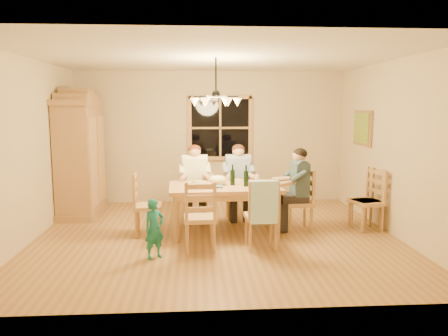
{
  "coord_description": "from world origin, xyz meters",
  "views": [
    {
      "loc": [
        -0.3,
        -6.54,
        1.98
      ],
      "look_at": [
        0.13,
        0.1,
        1.05
      ],
      "focal_mm": 35.0,
      "sensor_mm": 36.0,
      "label": 1
    }
  ],
  "objects": [
    {
      "name": "chair_far_right",
      "position": [
        0.44,
        1.0,
        0.3
      ],
      "size": [
        0.46,
        0.44,
        0.99
      ],
      "rotation": [
        0.0,
        0.0,
        3.19
      ],
      "color": "#AE764C",
      "rests_on": "floor"
    },
    {
      "name": "cloth_bundle",
      "position": [
        0.04,
        0.22,
        0.84
      ],
      "size": [
        0.28,
        0.22,
        0.15
      ],
      "primitive_type": "ellipsoid",
      "color": "beige",
      "rests_on": "dining_table"
    },
    {
      "name": "wall_back",
      "position": [
        0.0,
        2.5,
        1.35
      ],
      "size": [
        5.5,
        0.02,
        2.7
      ],
      "primitive_type": "cube",
      "color": "beige",
      "rests_on": "floor"
    },
    {
      "name": "towel",
      "position": [
        0.61,
        -0.81,
        0.7
      ],
      "size": [
        0.38,
        0.12,
        0.58
      ],
      "primitive_type": "cube",
      "rotation": [
        0.0,
        0.0,
        0.04
      ],
      "color": "#ADDEEA",
      "rests_on": "chair_near_right"
    },
    {
      "name": "wall_right",
      "position": [
        2.75,
        0.0,
        1.35
      ],
      "size": [
        0.02,
        5.0,
        2.7
      ],
      "primitive_type": "cube",
      "color": "beige",
      "rests_on": "floor"
    },
    {
      "name": "floor",
      "position": [
        0.0,
        0.0,
        0.0
      ],
      "size": [
        5.5,
        5.5,
        0.0
      ],
      "primitive_type": "plane",
      "color": "olive",
      "rests_on": "ground"
    },
    {
      "name": "chair_spare_back",
      "position": [
        2.45,
        0.26,
        0.3
      ],
      "size": [
        0.54,
        0.55,
        0.99
      ],
      "rotation": [
        0.0,
        0.0,
        1.88
      ],
      "color": "#AE764C",
      "rests_on": "floor"
    },
    {
      "name": "wall_left",
      "position": [
        -2.75,
        0.0,
        1.35
      ],
      "size": [
        0.02,
        5.0,
        2.7
      ],
      "primitive_type": "cube",
      "color": "beige",
      "rests_on": "floor"
    },
    {
      "name": "painting",
      "position": [
        2.71,
        1.2,
        1.6
      ],
      "size": [
        0.06,
        0.78,
        0.64
      ],
      "color": "#90623E",
      "rests_on": "wall_right"
    },
    {
      "name": "plate_woman",
      "position": [
        -0.28,
        0.41,
        0.77
      ],
      "size": [
        0.26,
        0.26,
        0.02
      ],
      "primitive_type": "cylinder",
      "color": "white",
      "rests_on": "dining_table"
    },
    {
      "name": "adult_slate_man",
      "position": [
        1.33,
        0.23,
        0.84
      ],
      "size": [
        0.44,
        0.41,
        0.87
      ],
      "rotation": [
        0.0,
        0.0,
        1.61
      ],
      "color": "#384C5A",
      "rests_on": "floor"
    },
    {
      "name": "child",
      "position": [
        -0.86,
        -0.95,
        0.4
      ],
      "size": [
        0.35,
        0.33,
        0.8
      ],
      "primitive_type": "imported",
      "rotation": [
        0.0,
        0.0,
        0.64
      ],
      "color": "#186F70",
      "rests_on": "floor"
    },
    {
      "name": "chair_near_right",
      "position": [
        0.6,
        -0.62,
        0.3
      ],
      "size": [
        0.46,
        0.44,
        0.99
      ],
      "rotation": [
        0.0,
        0.0,
        0.04
      ],
      "color": "#AE764C",
      "rests_on": "floor"
    },
    {
      "name": "chair_spare_front",
      "position": [
        2.45,
        0.18,
        0.3
      ],
      "size": [
        0.47,
        0.49,
        0.99
      ],
      "rotation": [
        0.0,
        0.0,
        1.69
      ],
      "color": "#AE764C",
      "rests_on": "floor"
    },
    {
      "name": "wine_glass_a",
      "position": [
        -0.05,
        0.42,
        0.83
      ],
      "size": [
        0.06,
        0.06,
        0.14
      ],
      "primitive_type": "cylinder",
      "color": "silver",
      "rests_on": "dining_table"
    },
    {
      "name": "napkin",
      "position": [
        0.01,
        -0.01,
        0.78
      ],
      "size": [
        0.19,
        0.15,
        0.03
      ],
      "primitive_type": "cube",
      "rotation": [
        0.0,
        0.0,
        0.04
      ],
      "color": "slate",
      "rests_on": "dining_table"
    },
    {
      "name": "dining_table",
      "position": [
        0.14,
        0.17,
        0.66
      ],
      "size": [
        1.76,
        1.12,
        0.76
      ],
      "rotation": [
        0.0,
        0.0,
        0.04
      ],
      "color": "#AF7A4E",
      "rests_on": "floor"
    },
    {
      "name": "chair_end_right",
      "position": [
        1.33,
        0.23,
        0.3
      ],
      "size": [
        0.44,
        0.46,
        0.99
      ],
      "rotation": [
        0.0,
        0.0,
        1.61
      ],
      "color": "#AE764C",
      "rests_on": "floor"
    },
    {
      "name": "chair_end_left",
      "position": [
        -1.05,
        0.12,
        0.3
      ],
      "size": [
        0.44,
        0.46,
        0.99
      ],
      "rotation": [
        0.0,
        0.0,
        -1.53
      ],
      "color": "#AE764C",
      "rests_on": "floor"
    },
    {
      "name": "plate_slate",
      "position": [
        0.7,
        0.24,
        0.77
      ],
      "size": [
        0.26,
        0.26,
        0.02
      ],
      "primitive_type": "cylinder",
      "color": "white",
      "rests_on": "dining_table"
    },
    {
      "name": "cap",
      "position": [
        0.72,
        -0.09,
        0.82
      ],
      "size": [
        0.2,
        0.2,
        0.11
      ],
      "primitive_type": "ellipsoid",
      "color": "tan",
      "rests_on": "dining_table"
    },
    {
      "name": "window",
      "position": [
        0.2,
        2.47,
        1.55
      ],
      "size": [
        1.3,
        0.06,
        1.3
      ],
      "color": "black",
      "rests_on": "wall_back"
    },
    {
      "name": "plate_plaid",
      "position": [
        0.38,
        0.51,
        0.77
      ],
      "size": [
        0.26,
        0.26,
        0.02
      ],
      "primitive_type": "cylinder",
      "color": "white",
      "rests_on": "dining_table"
    },
    {
      "name": "wine_bottle_b",
      "position": [
        0.47,
        0.08,
        0.93
      ],
      "size": [
        0.08,
        0.08,
        0.33
      ],
      "primitive_type": "cylinder",
      "color": "black",
      "rests_on": "dining_table"
    },
    {
      "name": "adult_woman",
      "position": [
        -0.33,
        0.97,
        0.84
      ],
      "size": [
        0.41,
        0.44,
        0.87
      ],
      "rotation": [
        0.0,
        0.0,
        3.19
      ],
      "color": "beige",
      "rests_on": "floor"
    },
    {
      "name": "armoire",
      "position": [
        -2.42,
        1.57,
        1.06
      ],
      "size": [
        0.66,
        1.4,
        2.3
      ],
      "color": "#90623E",
      "rests_on": "floor"
    },
    {
      "name": "chair_far_left",
      "position": [
        -0.33,
        0.97,
        0.3
      ],
      "size": [
        0.46,
        0.44,
        0.99
      ],
      "rotation": [
        0.0,
        0.0,
        3.19
      ],
      "color": "#AE764C",
      "rests_on": "floor"
    },
    {
      "name": "wine_glass_b",
      "position": [
        0.68,
        0.34,
        0.83
      ],
      "size": [
        0.06,
        0.06,
        0.14
      ],
      "primitive_type": "cylinder",
      "color": "silver",
      "rests_on": "dining_table"
    },
    {
      "name": "adult_plaid_man",
      "position": [
        0.44,
        1.0,
        0.84
      ],
      "size": [
        0.41,
        0.44,
        0.87
      ],
      "rotation": [
        0.0,
        0.0,
        3.19
      ],
      "color": "#324989",
      "rests_on": "floor"
    },
    {
      "name": "wine_bottle_a",
      "position": [
        0.27,
        0.2,
        0.93
      ],
      "size": [
        0.08,
        0.08,
        0.33
      ],
      "primitive_type": "cylinder",
      "color": "black",
      "rests_on": "dining_table"
    },
    {
      "name": "chandelier",
      "position": [
        -0.0,
        0.0,
        2.08
      ],
      "size": [
        0.77,
        0.68,
        0.71
      ],
      "color": "black",
      "rests_on": "ceiling"
    },
    {
      "name": "chair_near_left",
      "position": [
        -0.26,
        -0.65,
        0.3
      ],
      "size": [
        0.46,
        0.44,
        0.99
      ],
      "rotation": [
        0.0,
        0.0,
        0.04
      ],
      "color": "#AE764C",
      "rests_on": "floor"
    },
    {
      "name": "ceiling",
      "position": [
        0.0,
        0.0,
        2.7
      ],
      "size": [
        5.5,
        5.0,
        0.02
      ],
      "primitive_type": "cube",
      "color": "white",
      "rests_on": "wall_back"
    }
  ]
}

